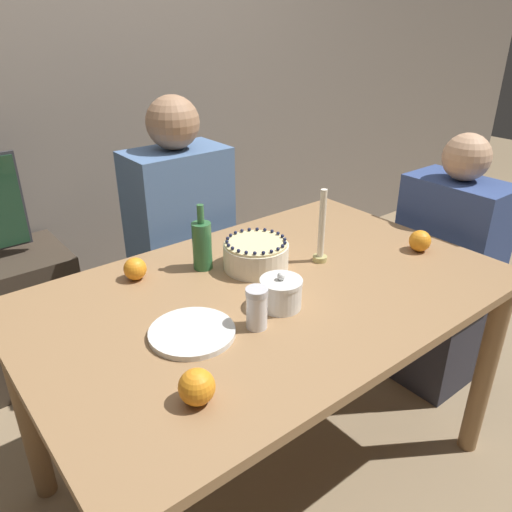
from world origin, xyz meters
TOP-DOWN VIEW (x-y plane):
  - ground_plane at (0.00, 0.00)m, footprint 12.00×12.00m
  - wall_behind at (0.00, 1.40)m, footprint 8.00×0.05m
  - dining_table at (0.00, 0.00)m, footprint 1.48×0.95m
  - cake at (0.06, 0.14)m, footprint 0.22×0.22m
  - sugar_bowl at (-0.04, -0.10)m, footprint 0.12×0.12m
  - sugar_shaker at (-0.16, -0.14)m, footprint 0.06×0.06m
  - plate_stack at (-0.32, -0.06)m, footprint 0.23×0.23m
  - candle at (0.26, 0.04)m, footprint 0.05×0.05m
  - bottle at (-0.08, 0.25)m, footprint 0.06×0.06m
  - orange_fruit_0 at (-0.29, 0.31)m, footprint 0.07×0.07m
  - orange_fruit_1 at (0.59, -0.12)m, footprint 0.08×0.08m
  - orange_fruit_2 at (-0.44, -0.28)m, footprint 0.08×0.08m
  - person_man_blue_shirt at (0.08, 0.67)m, footprint 0.40×0.34m
  - person_woman_floral at (0.94, -0.05)m, footprint 0.34×0.40m

SIDE VIEW (x-z plane):
  - ground_plane at x=0.00m, z-range 0.00..0.00m
  - person_woman_floral at x=0.94m, z-range -0.08..1.05m
  - person_man_blue_shirt at x=0.08m, z-range -0.08..1.19m
  - dining_table at x=0.00m, z-range 0.27..1.04m
  - plate_stack at x=-0.32m, z-range 0.77..0.79m
  - orange_fruit_0 at x=-0.29m, z-range 0.77..0.84m
  - orange_fruit_1 at x=0.59m, z-range 0.77..0.85m
  - orange_fruit_2 at x=-0.44m, z-range 0.77..0.85m
  - sugar_bowl at x=-0.04m, z-range 0.76..0.87m
  - cake at x=0.06m, z-range 0.77..0.87m
  - sugar_shaker at x=-0.16m, z-range 0.77..0.89m
  - bottle at x=-0.08m, z-range 0.75..0.97m
  - candle at x=0.26m, z-range 0.75..1.00m
  - wall_behind at x=0.00m, z-range 0.00..2.60m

